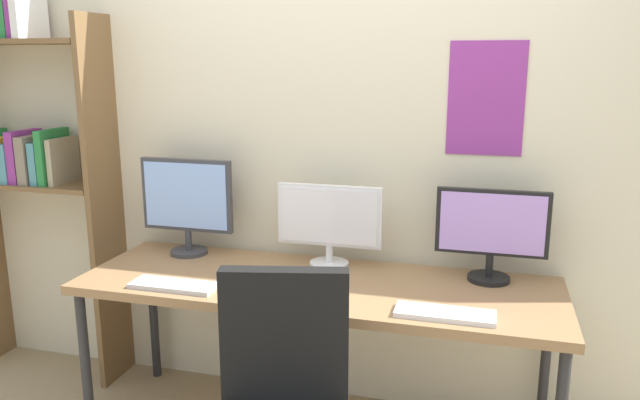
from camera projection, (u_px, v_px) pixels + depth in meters
name	position (u px, v px, depth m)	size (l,w,h in m)	color
wall_back	(341.00, 140.00, 2.93)	(4.47, 0.11, 2.60)	beige
desk	(317.00, 293.00, 2.67)	(2.07, 0.68, 0.74)	#936D47
bookshelf	(23.00, 136.00, 3.17)	(0.83, 0.28, 2.06)	brown
monitor_left	(187.00, 202.00, 2.98)	(0.46, 0.18, 0.47)	#38383D
monitor_center	(329.00, 222.00, 2.81)	(0.49, 0.18, 0.38)	silver
monitor_right	(492.00, 230.00, 2.62)	(0.47, 0.18, 0.40)	black
keyboard_left	(174.00, 285.00, 2.58)	(0.37, 0.13, 0.02)	silver
keyboard_right	(445.00, 314.00, 2.29)	(0.37, 0.13, 0.02)	silver
computer_mouse	(273.00, 289.00, 2.52)	(0.06, 0.10, 0.03)	silver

